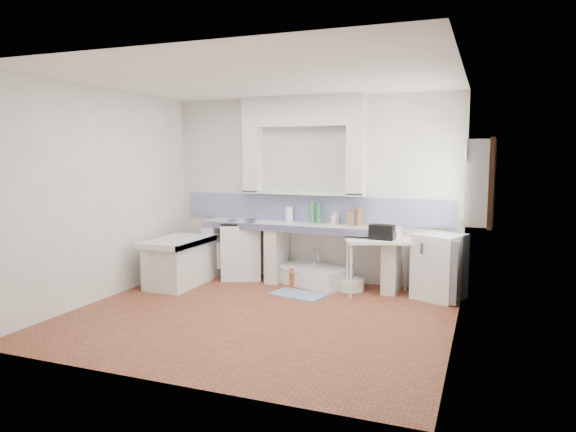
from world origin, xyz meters
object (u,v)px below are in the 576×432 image
(stove, at_px, (241,251))
(side_table, at_px, (379,267))
(sink, at_px, (314,276))
(fridge, at_px, (439,266))

(stove, bearing_deg, side_table, -29.30)
(stove, relative_size, sink, 0.82)
(stove, distance_m, fridge, 3.01)
(stove, bearing_deg, fridge, -26.45)
(fridge, bearing_deg, sink, -160.78)
(sink, bearing_deg, fridge, 19.88)
(fridge, bearing_deg, side_table, -151.95)
(sink, xyz_separation_m, fridge, (1.80, -0.09, 0.31))
(side_table, distance_m, fridge, 0.80)
(stove, height_order, sink, stove)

